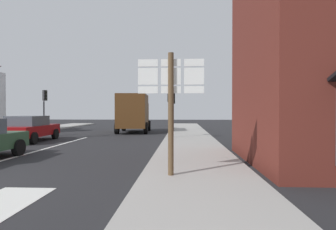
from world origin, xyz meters
TOP-DOWN VIEW (x-y plane):
  - ground_plane at (0.00, 10.00)m, footprint 80.00×80.00m
  - sidewalk_right at (6.74, 8.00)m, footprint 2.96×44.00m
  - lane_centre_stripe at (0.00, 6.00)m, footprint 0.16×12.00m
  - sedan_far at (-2.41, 9.42)m, footprint 2.09×4.26m
  - delivery_truck at (2.37, 16.36)m, footprint 2.71×5.11m
  - route_sign_post at (6.03, 0.97)m, footprint 1.66×0.14m
  - traffic_light_far_right at (5.56, 17.29)m, footprint 0.30×0.49m
  - traffic_light_near_right at (5.56, 11.05)m, footprint 0.30×0.49m
  - traffic_light_far_left at (-5.56, 17.38)m, footprint 0.30×0.49m

SIDE VIEW (x-z plane):
  - ground_plane at x=0.00m, z-range 0.00..0.00m
  - lane_centre_stripe at x=0.00m, z-range 0.00..0.01m
  - sidewalk_right at x=6.74m, z-range 0.00..0.14m
  - sedan_far at x=-2.41m, z-range 0.03..1.50m
  - delivery_truck at x=2.37m, z-range 0.13..3.18m
  - route_sign_post at x=6.03m, z-range 0.40..3.60m
  - traffic_light_near_right at x=5.56m, z-range 0.77..3.97m
  - traffic_light_far_right at x=5.56m, z-range 0.78..4.05m
  - traffic_light_far_left at x=-5.56m, z-range 0.85..4.40m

